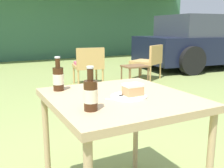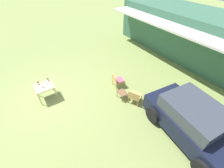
{
  "view_description": "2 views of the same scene",
  "coord_description": "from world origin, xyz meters",
  "px_view_note": "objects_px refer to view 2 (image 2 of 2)",
  "views": [
    {
      "loc": [
        -0.71,
        -1.28,
        1.13
      ],
      "look_at": [
        0.0,
        0.1,
        0.79
      ],
      "focal_mm": 42.0,
      "sensor_mm": 36.0,
      "label": 1
    },
    {
      "loc": [
        6.18,
        -0.21,
        5.31
      ],
      "look_at": [
        1.77,
        2.65,
        0.9
      ],
      "focal_mm": 24.0,
      "sensor_mm": 36.0,
      "label": 2
    }
  ],
  "objects_px": {
    "wicker_chair_cushioned": "(118,80)",
    "garden_side_table": "(122,93)",
    "cola_bottle_near": "(48,80)",
    "patio_table": "(44,87)",
    "parked_car": "(194,122)",
    "wicker_chair_plain": "(135,96)",
    "cola_bottle_far": "(38,83)",
    "cake_on_plate": "(43,87)"
  },
  "relations": [
    {
      "from": "wicker_chair_cushioned",
      "to": "cake_on_plate",
      "type": "relative_size",
      "value": 3.67
    },
    {
      "from": "wicker_chair_cushioned",
      "to": "cola_bottle_near",
      "type": "distance_m",
      "value": 3.46
    },
    {
      "from": "parked_car",
      "to": "patio_table",
      "type": "distance_m",
      "value": 6.51
    },
    {
      "from": "wicker_chair_plain",
      "to": "cola_bottle_near",
      "type": "height_order",
      "value": "cola_bottle_near"
    },
    {
      "from": "patio_table",
      "to": "cake_on_plate",
      "type": "height_order",
      "value": "cake_on_plate"
    },
    {
      "from": "patio_table",
      "to": "wicker_chair_plain",
      "type": "bearing_deg",
      "value": 52.45
    },
    {
      "from": "parked_car",
      "to": "cola_bottle_far",
      "type": "distance_m",
      "value": 6.82
    },
    {
      "from": "patio_table",
      "to": "cola_bottle_far",
      "type": "height_order",
      "value": "cola_bottle_far"
    },
    {
      "from": "wicker_chair_cushioned",
      "to": "patio_table",
      "type": "xyz_separation_m",
      "value": [
        -1.19,
        -3.39,
        0.24
      ]
    },
    {
      "from": "wicker_chair_cushioned",
      "to": "parked_car",
      "type": "bearing_deg",
      "value": -159.8
    },
    {
      "from": "cola_bottle_far",
      "to": "garden_side_table",
      "type": "bearing_deg",
      "value": 54.68
    },
    {
      "from": "cola_bottle_far",
      "to": "cola_bottle_near",
      "type": "bearing_deg",
      "value": 92.83
    },
    {
      "from": "wicker_chair_cushioned",
      "to": "wicker_chair_plain",
      "type": "xyz_separation_m",
      "value": [
        1.41,
        -0.01,
        -0.0
      ]
    },
    {
      "from": "parked_car",
      "to": "wicker_chair_plain",
      "type": "height_order",
      "value": "parked_car"
    },
    {
      "from": "wicker_chair_plain",
      "to": "patio_table",
      "type": "distance_m",
      "value": 4.27
    },
    {
      "from": "wicker_chair_cushioned",
      "to": "wicker_chair_plain",
      "type": "bearing_deg",
      "value": -171.32
    },
    {
      "from": "cola_bottle_far",
      "to": "wicker_chair_cushioned",
      "type": "bearing_deg",
      "value": 67.99
    },
    {
      "from": "parked_car",
      "to": "wicker_chair_plain",
      "type": "bearing_deg",
      "value": -156.84
    },
    {
      "from": "wicker_chair_plain",
      "to": "cola_bottle_far",
      "type": "height_order",
      "value": "cola_bottle_far"
    },
    {
      "from": "wicker_chair_cushioned",
      "to": "cola_bottle_far",
      "type": "xyz_separation_m",
      "value": [
        -1.44,
        -3.57,
        0.39
      ]
    },
    {
      "from": "wicker_chair_cushioned",
      "to": "cola_bottle_near",
      "type": "bearing_deg",
      "value": 74.01
    },
    {
      "from": "patio_table",
      "to": "cake_on_plate",
      "type": "bearing_deg",
      "value": -51.4
    },
    {
      "from": "wicker_chair_plain",
      "to": "cola_bottle_near",
      "type": "distance_m",
      "value": 4.24
    },
    {
      "from": "garden_side_table",
      "to": "cola_bottle_near",
      "type": "xyz_separation_m",
      "value": [
        -2.32,
        -2.78,
        0.49
      ]
    },
    {
      "from": "parked_car",
      "to": "cola_bottle_near",
      "type": "height_order",
      "value": "parked_car"
    },
    {
      "from": "wicker_chair_cushioned",
      "to": "cola_bottle_near",
      "type": "height_order",
      "value": "cola_bottle_near"
    },
    {
      "from": "cake_on_plate",
      "to": "cola_bottle_near",
      "type": "height_order",
      "value": "cola_bottle_near"
    },
    {
      "from": "wicker_chair_cushioned",
      "to": "garden_side_table",
      "type": "distance_m",
      "value": 0.92
    },
    {
      "from": "cola_bottle_near",
      "to": "cola_bottle_far",
      "type": "bearing_deg",
      "value": -87.17
    },
    {
      "from": "garden_side_table",
      "to": "cola_bottle_far",
      "type": "distance_m",
      "value": 4.0
    },
    {
      "from": "wicker_chair_plain",
      "to": "cola_bottle_near",
      "type": "relative_size",
      "value": 3.53
    },
    {
      "from": "wicker_chair_plain",
      "to": "cake_on_plate",
      "type": "relative_size",
      "value": 3.67
    },
    {
      "from": "wicker_chair_cushioned",
      "to": "cake_on_plate",
      "type": "distance_m",
      "value": 3.65
    },
    {
      "from": "wicker_chair_plain",
      "to": "wicker_chair_cushioned",
      "type": "bearing_deg",
      "value": -27.71
    },
    {
      "from": "wicker_chair_cushioned",
      "to": "garden_side_table",
      "type": "bearing_deg",
      "value": 168.32
    },
    {
      "from": "wicker_chair_cushioned",
      "to": "patio_table",
      "type": "distance_m",
      "value": 3.6
    },
    {
      "from": "parked_car",
      "to": "wicker_chair_cushioned",
      "type": "bearing_deg",
      "value": -163.19
    },
    {
      "from": "patio_table",
      "to": "cola_bottle_near",
      "type": "bearing_deg",
      "value": 133.73
    },
    {
      "from": "parked_car",
      "to": "cake_on_plate",
      "type": "xyz_separation_m",
      "value": [
        -4.99,
        -4.19,
        0.07
      ]
    },
    {
      "from": "wicker_chair_plain",
      "to": "patio_table",
      "type": "bearing_deg",
      "value": 25.33
    },
    {
      "from": "cola_bottle_near",
      "to": "wicker_chair_cushioned",
      "type": "bearing_deg",
      "value": 64.75
    },
    {
      "from": "cola_bottle_near",
      "to": "patio_table",
      "type": "bearing_deg",
      "value": -46.27
    }
  ]
}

